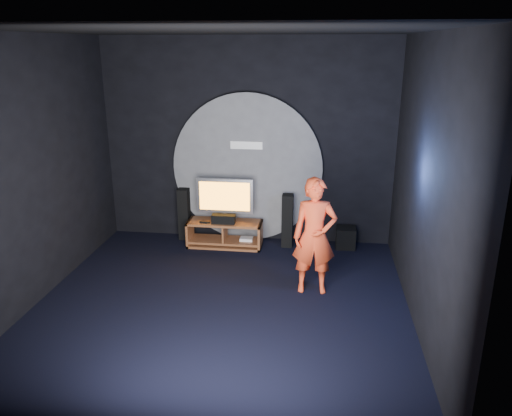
{
  "coord_description": "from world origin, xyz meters",
  "views": [
    {
      "loc": [
        1.23,
        -5.89,
        3.36
      ],
      "look_at": [
        0.34,
        1.05,
        1.05
      ],
      "focal_mm": 35.0,
      "sensor_mm": 36.0,
      "label": 1
    }
  ],
  "objects": [
    {
      "name": "back_wall",
      "position": [
        0.0,
        2.5,
        1.75
      ],
      "size": [
        5.0,
        0.04,
        3.5
      ],
      "primitive_type": "cube",
      "color": "black",
      "rests_on": "ground"
    },
    {
      "name": "subwoofer",
      "position": [
        1.74,
        2.25,
        0.18
      ],
      "size": [
        0.33,
        0.33,
        0.36
      ],
      "primitive_type": "cube",
      "color": "black",
      "rests_on": "ground"
    },
    {
      "name": "tower_speaker_right",
      "position": [
        0.73,
        2.19,
        0.47
      ],
      "size": [
        0.19,
        0.21,
        0.93
      ],
      "primitive_type": "cube",
      "color": "black",
      "rests_on": "ground"
    },
    {
      "name": "ceiling",
      "position": [
        0.0,
        0.0,
        3.5
      ],
      "size": [
        5.0,
        5.0,
        0.01
      ],
      "primitive_type": "cube",
      "color": "black",
      "rests_on": "back_wall"
    },
    {
      "name": "floor",
      "position": [
        0.0,
        0.0,
        0.0
      ],
      "size": [
        5.0,
        5.0,
        0.0
      ],
      "primitive_type": "plane",
      "color": "black",
      "rests_on": "ground"
    },
    {
      "name": "remote",
      "position": [
        -0.66,
        1.93,
        0.46
      ],
      "size": [
        0.18,
        0.05,
        0.02
      ],
      "primitive_type": "cube",
      "color": "black",
      "rests_on": "media_console"
    },
    {
      "name": "tower_speaker_left",
      "position": [
        -1.12,
        2.3,
        0.47
      ],
      "size": [
        0.19,
        0.21,
        0.93
      ],
      "primitive_type": "cube",
      "color": "black",
      "rests_on": "ground"
    },
    {
      "name": "media_console",
      "position": [
        -0.33,
        2.05,
        0.2
      ],
      "size": [
        1.28,
        0.45,
        0.45
      ],
      "color": "#A15C31",
      "rests_on": "ground"
    },
    {
      "name": "player",
      "position": [
        1.21,
        0.58,
        0.83
      ],
      "size": [
        0.63,
        0.44,
        1.65
      ],
      "primitive_type": "imported",
      "rotation": [
        0.0,
        0.0,
        0.07
      ],
      "color": "#EF4420",
      "rests_on": "ground"
    },
    {
      "name": "left_wall",
      "position": [
        -2.5,
        0.0,
        1.75
      ],
      "size": [
        0.04,
        5.0,
        3.5
      ],
      "primitive_type": "cube",
      "color": "black",
      "rests_on": "ground"
    },
    {
      "name": "center_speaker",
      "position": [
        -0.34,
        1.96,
        0.53
      ],
      "size": [
        0.4,
        0.15,
        0.15
      ],
      "primitive_type": "cube",
      "color": "black",
      "rests_on": "media_console"
    },
    {
      "name": "wall_disc_panel",
      "position": [
        0.0,
        2.44,
        1.3
      ],
      "size": [
        2.6,
        0.11,
        2.6
      ],
      "color": "#515156",
      "rests_on": "ground"
    },
    {
      "name": "tv",
      "position": [
        -0.34,
        2.12,
        0.85
      ],
      "size": [
        0.97,
        0.22,
        0.74
      ],
      "color": "#A4A3AA",
      "rests_on": "media_console"
    },
    {
      "name": "front_wall",
      "position": [
        0.0,
        -2.5,
        1.75
      ],
      "size": [
        5.0,
        0.04,
        3.5
      ],
      "primitive_type": "cube",
      "color": "black",
      "rests_on": "ground"
    },
    {
      "name": "right_wall",
      "position": [
        2.5,
        0.0,
        1.75
      ],
      "size": [
        0.04,
        5.0,
        3.5
      ],
      "primitive_type": "cube",
      "color": "black",
      "rests_on": "ground"
    }
  ]
}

